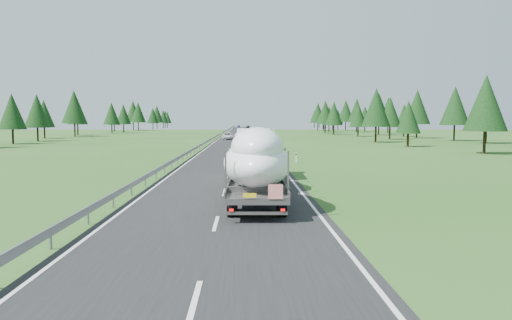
{
  "coord_description": "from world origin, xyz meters",
  "views": [
    {
      "loc": [
        1.19,
        -20.57,
        4.33
      ],
      "look_at": [
        1.87,
        7.95,
        2.03
      ],
      "focal_mm": 35.0,
      "sensor_mm": 36.0,
      "label": 1
    }
  ],
  "objects_px": {
    "highway_sign": "(274,132)",
    "distant_van": "(228,136)",
    "boat_truck": "(256,157)",
    "distant_car_dark": "(248,127)",
    "distant_car_blue": "(239,126)"
  },
  "relations": [
    {
      "from": "boat_truck",
      "to": "distant_van",
      "type": "distance_m",
      "value": 81.27
    },
    {
      "from": "distant_van",
      "to": "distant_car_blue",
      "type": "relative_size",
      "value": 1.34
    },
    {
      "from": "highway_sign",
      "to": "distant_car_dark",
      "type": "bearing_deg",
      "value": 91.41
    },
    {
      "from": "highway_sign",
      "to": "distant_van",
      "type": "distance_m",
      "value": 13.7
    },
    {
      "from": "boat_truck",
      "to": "distant_car_blue",
      "type": "xyz_separation_m",
      "value": [
        -3.86,
        264.94,
        -1.49
      ]
    },
    {
      "from": "highway_sign",
      "to": "boat_truck",
      "type": "bearing_deg",
      "value": -94.27
    },
    {
      "from": "distant_van",
      "to": "distant_car_blue",
      "type": "bearing_deg",
      "value": 88.03
    },
    {
      "from": "distant_van",
      "to": "distant_car_dark",
      "type": "distance_m",
      "value": 149.75
    },
    {
      "from": "boat_truck",
      "to": "distant_car_dark",
      "type": "height_order",
      "value": "boat_truck"
    },
    {
      "from": "highway_sign",
      "to": "distant_car_blue",
      "type": "xyz_separation_m",
      "value": [
        -9.19,
        193.58,
        -1.13
      ]
    },
    {
      "from": "highway_sign",
      "to": "distant_car_blue",
      "type": "height_order",
      "value": "highway_sign"
    },
    {
      "from": "distant_car_dark",
      "to": "distant_car_blue",
      "type": "height_order",
      "value": "distant_car_dark"
    },
    {
      "from": "highway_sign",
      "to": "distant_van",
      "type": "height_order",
      "value": "highway_sign"
    },
    {
      "from": "highway_sign",
      "to": "distant_van",
      "type": "bearing_deg",
      "value": 134.22
    },
    {
      "from": "distant_van",
      "to": "distant_car_blue",
      "type": "height_order",
      "value": "distant_van"
    }
  ]
}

